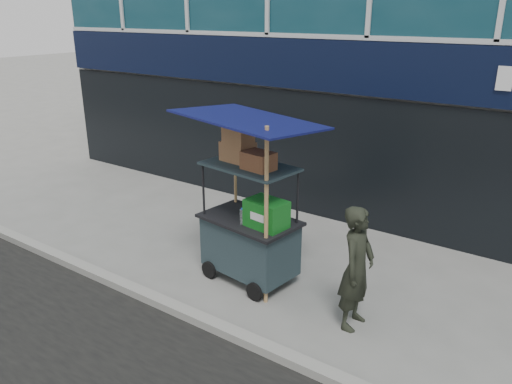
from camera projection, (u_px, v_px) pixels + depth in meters
The scene contains 4 objects.
ground at pixel (228, 324), 6.48m from camera, with size 80.00×80.00×0.00m, color slate.
curb at pixel (218, 327), 6.31m from camera, with size 80.00×0.18×0.12m, color gray.
vendor_cart at pixel (250, 225), 7.26m from camera, with size 2.04×1.56×2.55m.
vendor_man at pixel (357, 268), 6.20m from camera, with size 0.60×0.39×1.63m, color black.
Camera 1 is at (3.45, -4.30, 3.83)m, focal length 35.00 mm.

